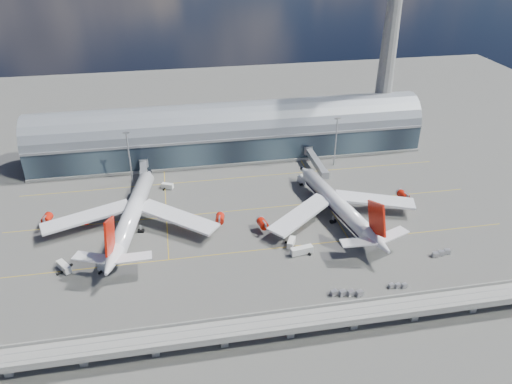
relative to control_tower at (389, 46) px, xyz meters
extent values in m
plane|color=#474744|center=(-85.00, -83.00, -51.64)|extent=(500.00, 500.00, 0.00)
cube|color=gold|center=(-85.00, -93.00, -51.63)|extent=(200.00, 0.25, 0.01)
cube|color=gold|center=(-85.00, -63.00, -51.63)|extent=(200.00, 0.25, 0.01)
cube|color=gold|center=(-85.00, -33.00, -51.63)|extent=(200.00, 0.25, 0.01)
cube|color=gold|center=(-120.00, -53.00, -51.63)|extent=(0.25, 80.00, 0.01)
cube|color=gold|center=(-50.00, -53.00, -51.63)|extent=(0.25, 80.00, 0.01)
cube|color=#1C252E|center=(-85.00, -5.00, -44.64)|extent=(200.00, 28.00, 14.00)
cylinder|color=gray|center=(-85.00, -5.00, -37.64)|extent=(200.00, 28.00, 28.00)
cube|color=gray|center=(-85.00, -19.00, -37.64)|extent=(200.00, 1.00, 1.20)
cube|color=gray|center=(-85.00, -5.00, -51.04)|extent=(200.00, 30.00, 1.20)
cube|color=gray|center=(0.00, 0.00, -47.64)|extent=(18.00, 18.00, 8.00)
cone|color=gray|center=(0.00, 0.00, -6.64)|extent=(10.00, 10.00, 90.00)
cube|color=gray|center=(-85.00, -138.00, -46.14)|extent=(220.00, 8.50, 1.20)
cube|color=gray|center=(-85.00, -142.00, -45.04)|extent=(220.00, 0.40, 1.20)
cube|color=gray|center=(-85.00, -134.00, -45.04)|extent=(220.00, 0.40, 1.20)
cube|color=gray|center=(-85.00, -139.50, -45.49)|extent=(220.00, 0.12, 0.12)
cube|color=gray|center=(-85.00, -136.50, -45.49)|extent=(220.00, 0.12, 0.12)
cube|color=gray|center=(-165.00, -138.00, -49.14)|extent=(2.20, 2.20, 5.00)
cube|color=gray|center=(-145.00, -138.00, -49.14)|extent=(2.20, 2.20, 5.00)
cube|color=gray|center=(-125.00, -138.00, -49.14)|extent=(2.20, 2.20, 5.00)
cube|color=gray|center=(-105.00, -138.00, -49.14)|extent=(2.20, 2.20, 5.00)
cube|color=gray|center=(-85.00, -138.00, -49.14)|extent=(2.20, 2.20, 5.00)
cube|color=gray|center=(-65.00, -138.00, -49.14)|extent=(2.20, 2.20, 5.00)
cube|color=gray|center=(-45.00, -138.00, -49.14)|extent=(2.20, 2.20, 5.00)
cube|color=gray|center=(-25.00, -138.00, -49.14)|extent=(2.20, 2.20, 5.00)
cylinder|color=gray|center=(-135.00, -28.00, -39.14)|extent=(0.70, 0.70, 25.00)
cube|color=gray|center=(-135.00, -28.00, -26.44)|extent=(3.00, 0.40, 1.00)
cylinder|color=gray|center=(-35.00, -28.00, -39.14)|extent=(0.70, 0.70, 25.00)
cube|color=gray|center=(-35.00, -28.00, -26.44)|extent=(3.00, 0.40, 1.00)
cylinder|color=white|center=(-132.95, -67.56, -44.90)|extent=(17.30, 57.91, 6.95)
cone|color=white|center=(-127.13, -36.03, -44.90)|extent=(8.41, 9.81, 6.95)
cone|color=white|center=(-139.17, -101.22, -44.03)|extent=(9.20, 14.08, 6.95)
cube|color=red|center=(-138.58, -98.02, -35.45)|extent=(3.11, 12.91, 14.38)
cube|color=white|center=(-151.23, -66.39, -45.77)|extent=(36.01, 18.84, 2.81)
cube|color=white|center=(-115.47, -72.99, -45.77)|extent=(32.82, 28.58, 2.81)
cylinder|color=red|center=(-151.49, -64.13, -47.73)|extent=(4.40, 5.97, 3.48)
cylinder|color=red|center=(-167.38, -61.20, -47.73)|extent=(4.40, 5.97, 3.48)
cylinder|color=red|center=(-114.41, -70.98, -47.73)|extent=(4.40, 5.97, 3.48)
cylinder|color=red|center=(-98.52, -73.92, -47.73)|extent=(4.40, 5.97, 3.48)
cylinder|color=gray|center=(-129.27, -47.59, -50.01)|extent=(0.54, 0.54, 3.26)
cylinder|color=gray|center=(-137.16, -71.20, -50.01)|extent=(0.65, 0.65, 3.26)
cylinder|color=gray|center=(-130.32, -72.46, -50.01)|extent=(0.65, 0.65, 3.26)
cylinder|color=black|center=(-137.16, -71.20, -51.04)|extent=(2.65, 2.04, 1.63)
cylinder|color=black|center=(-130.32, -72.46, -51.04)|extent=(2.65, 2.04, 1.63)
cylinder|color=white|center=(-49.67, -74.79, -45.16)|extent=(15.37, 53.36, 6.36)
cone|color=white|center=(-54.79, -45.41, -45.16)|extent=(7.77, 9.74, 6.36)
cone|color=white|center=(-44.18, -106.33, -44.29)|extent=(8.53, 14.06, 6.36)
cube|color=red|center=(-44.74, -103.08, -35.95)|extent=(3.01, 13.06, 14.53)
cube|color=white|center=(-66.22, -79.90, -46.04)|extent=(31.51, 27.25, 2.72)
cube|color=white|center=(-32.37, -74.00, -46.04)|extent=(34.18, 18.63, 2.72)
cylinder|color=black|center=(-49.67, -74.79, -46.91)|extent=(13.50, 47.84, 5.41)
cylinder|color=red|center=(-67.22, -77.85, -48.02)|extent=(4.40, 6.01, 3.51)
cylinder|color=red|center=(-82.27, -80.47, -48.02)|extent=(4.40, 6.01, 3.51)
cylinder|color=red|center=(-32.12, -71.73, -48.02)|extent=(4.40, 6.01, 3.51)
cylinder|color=red|center=(-17.07, -69.11, -48.02)|extent=(4.40, 6.01, 3.51)
cylinder|color=gray|center=(-52.88, -56.36, -49.99)|extent=(0.55, 0.55, 3.29)
cylinder|color=gray|center=(-52.38, -79.71, -49.99)|extent=(0.66, 0.66, 3.29)
cylinder|color=gray|center=(-45.46, -78.51, -49.99)|extent=(0.66, 0.66, 3.29)
cylinder|color=black|center=(-52.38, -79.71, -51.03)|extent=(2.66, 2.04, 1.65)
cylinder|color=black|center=(-45.46, -78.51, -51.03)|extent=(2.66, 2.04, 1.65)
cube|color=gray|center=(-129.45, -31.00, -46.44)|extent=(3.00, 24.00, 3.00)
cube|color=gray|center=(-129.45, -43.00, -46.44)|extent=(3.60, 3.60, 3.40)
cylinder|color=gray|center=(-129.45, -19.00, -46.44)|extent=(4.40, 4.40, 4.00)
cylinder|color=gray|center=(-129.45, -43.00, -49.94)|extent=(0.50, 0.50, 3.40)
cylinder|color=black|center=(-129.45, -43.00, -51.29)|extent=(1.40, 0.80, 0.80)
cube|color=gray|center=(-46.17, -33.00, -46.44)|extent=(3.00, 28.00, 3.00)
cube|color=gray|center=(-46.17, -47.00, -46.44)|extent=(3.60, 3.60, 3.40)
cylinder|color=gray|center=(-46.17, -19.00, -46.44)|extent=(4.40, 4.40, 4.00)
cylinder|color=gray|center=(-46.17, -47.00, -49.94)|extent=(0.50, 0.50, 3.40)
cylinder|color=black|center=(-46.17, -47.00, -51.29)|extent=(1.40, 0.80, 0.80)
cube|color=silver|center=(-156.85, -92.56, -50.01)|extent=(5.99, 7.19, 2.65)
cylinder|color=black|center=(-155.55, -90.68, -51.18)|extent=(2.62, 2.20, 0.92)
cylinder|color=black|center=(-158.15, -94.43, -51.18)|extent=(2.62, 2.20, 0.92)
cube|color=silver|center=(-142.57, -95.48, -50.10)|extent=(5.24, 4.38, 2.49)
cylinder|color=black|center=(-141.26, -94.69, -51.21)|extent=(1.98, 2.50, 0.86)
cylinder|color=black|center=(-143.88, -96.28, -51.21)|extent=(1.98, 2.50, 0.86)
cube|color=silver|center=(-70.81, -98.44, -49.93)|extent=(8.81, 3.77, 2.77)
cylinder|color=black|center=(-68.12, -98.87, -51.16)|extent=(1.37, 2.78, 0.96)
cylinder|color=black|center=(-73.51, -98.00, -51.16)|extent=(1.37, 2.78, 0.96)
cube|color=silver|center=(-73.37, -92.63, -50.07)|extent=(4.58, 6.27, 2.55)
cylinder|color=black|center=(-74.18, -90.93, -51.20)|extent=(2.59, 1.86, 0.88)
cylinder|color=black|center=(-72.55, -94.32, -51.20)|extent=(2.59, 1.86, 0.88)
cube|color=silver|center=(-55.56, -44.19, -49.83)|extent=(4.70, 6.20, 2.93)
cylinder|color=black|center=(-54.82, -42.55, -51.13)|extent=(2.99, 2.09, 1.01)
cylinder|color=black|center=(-56.31, -45.83, -51.13)|extent=(2.99, 2.09, 1.01)
cube|color=silver|center=(-118.77, -37.80, -50.20)|extent=(5.73, 4.17, 2.33)
cylinder|color=black|center=(-117.22, -37.06, -51.23)|extent=(1.69, 2.37, 0.81)
cylinder|color=black|center=(-120.32, -38.54, -51.23)|extent=(1.69, 2.37, 0.81)
cube|color=gray|center=(-66.09, -122.72, -51.37)|extent=(2.91, 2.25, 0.33)
cube|color=#A5A5AA|center=(-66.09, -122.72, -50.50)|extent=(2.46, 2.05, 1.63)
cube|color=gray|center=(-63.33, -123.32, -51.37)|extent=(2.91, 2.25, 0.33)
cube|color=#A5A5AA|center=(-63.33, -123.32, -50.50)|extent=(2.46, 2.05, 1.63)
cube|color=gray|center=(-60.58, -123.91, -51.37)|extent=(2.91, 2.25, 0.33)
cube|color=#A5A5AA|center=(-60.58, -123.91, -50.50)|extent=(2.46, 2.05, 1.63)
cube|color=gray|center=(-57.82, -124.51, -51.37)|extent=(2.91, 2.25, 0.33)
cube|color=#A5A5AA|center=(-57.82, -124.51, -50.50)|extent=(2.46, 2.05, 1.63)
cube|color=gray|center=(-45.68, -122.56, -51.42)|extent=(2.27, 1.71, 0.26)
cube|color=#A5A5AA|center=(-45.68, -122.56, -50.73)|extent=(1.92, 1.56, 1.29)
cube|color=gray|center=(-43.46, -122.93, -51.42)|extent=(2.27, 1.71, 0.26)
cube|color=#A5A5AA|center=(-43.46, -122.93, -50.73)|extent=(1.92, 1.56, 1.29)
cube|color=gray|center=(-41.25, -123.30, -51.42)|extent=(2.27, 1.71, 0.26)
cube|color=#A5A5AA|center=(-41.25, -123.30, -50.73)|extent=(1.92, 1.56, 1.29)
cube|color=gray|center=(-22.27, -109.02, -51.38)|extent=(2.76, 2.10, 0.31)
cube|color=#A5A5AA|center=(-22.27, -109.02, -50.54)|extent=(2.34, 1.92, 1.56)
cube|color=gray|center=(-19.61, -108.52, -51.38)|extent=(2.76, 2.10, 0.31)
cube|color=#A5A5AA|center=(-19.61, -108.52, -50.54)|extent=(2.34, 1.92, 1.56)
cube|color=gray|center=(-16.95, -108.02, -51.38)|extent=(2.76, 2.10, 0.31)
cube|color=#A5A5AA|center=(-16.95, -108.02, -50.54)|extent=(2.34, 1.92, 1.56)
camera|label=1|loc=(-115.11, -244.73, 60.22)|focal=35.00mm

